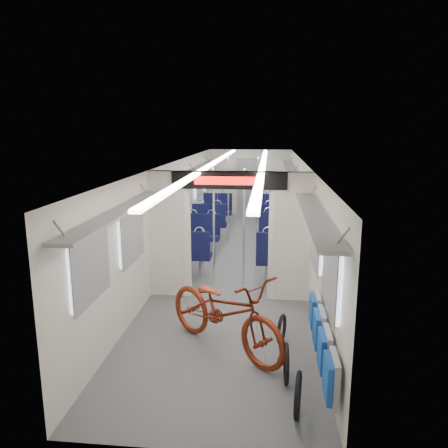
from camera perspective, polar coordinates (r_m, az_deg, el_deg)
name	(u,v)px	position (r m, az deg, el deg)	size (l,w,h in m)	color
carriage	(237,201)	(9.45, 1.66, 3.07)	(12.00, 12.02, 2.31)	#515456
bicycle	(225,311)	(6.12, 0.09, -11.32)	(0.75, 2.17, 1.14)	maroon
flip_bench	(322,339)	(5.48, 12.66, -14.51)	(0.12, 2.08, 0.49)	gray
bike_hoop_a	(298,397)	(5.05, 9.61, -21.44)	(0.52, 0.52, 0.05)	black
bike_hoop_b	(286,366)	(5.59, 8.12, -17.84)	(0.51, 0.51, 0.05)	black
bike_hoop_c	(282,331)	(6.48, 7.53, -13.66)	(0.44, 0.44, 0.05)	black
seat_bay_near_left	(196,240)	(9.96, -3.66, -2.15)	(0.89, 1.99, 1.08)	#0C0F36
seat_bay_near_right	(279,242)	(9.76, 7.17, -2.33)	(0.95, 2.24, 1.15)	#0C0F36
seat_bay_far_left	(214,213)	(13.02, -1.36, 1.42)	(0.93, 2.15, 1.12)	#0C0F36
seat_bay_far_right	(277,213)	(13.18, 6.88, 1.40)	(0.90, 2.03, 1.09)	#0C0F36
stanchion_near_left	(214,227)	(8.53, -1.33, -0.34)	(0.04, 0.04, 2.30)	silver
stanchion_near_right	(244,228)	(8.39, 2.59, -0.58)	(0.04, 0.04, 2.30)	silver
stanchion_far_left	(228,202)	(11.39, 0.58, 2.89)	(0.04, 0.04, 2.30)	silver
stanchion_far_right	(257,201)	(11.56, 4.35, 2.99)	(0.04, 0.04, 2.30)	silver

